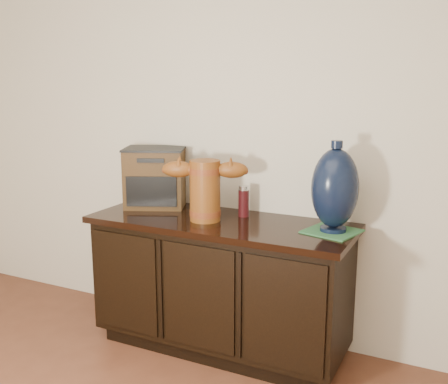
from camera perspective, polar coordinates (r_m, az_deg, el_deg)
The scene contains 6 objects.
sideboard at distance 2.98m, azimuth -0.39°, elevation -9.92°, with size 1.46×0.56×0.75m.
terracotta_vessel at distance 2.82m, azimuth -2.08°, elevation 0.57°, with size 0.46×0.25×0.33m.
tv_radio at distance 3.18m, azimuth -7.48°, elevation 1.62°, with size 0.44×0.40×0.36m.
green_mat at distance 2.70m, azimuth 11.68°, elevation -4.21°, with size 0.24×0.24×0.01m, color #2D6639.
lamp_base at distance 2.65m, azimuth 11.98°, elevation 0.36°, with size 0.28×0.28×0.46m.
spray_can at distance 2.93m, azimuth 2.16°, elevation -1.02°, with size 0.06×0.06×0.17m.
Camera 1 is at (1.24, -0.25, 1.51)m, focal length 42.00 mm.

